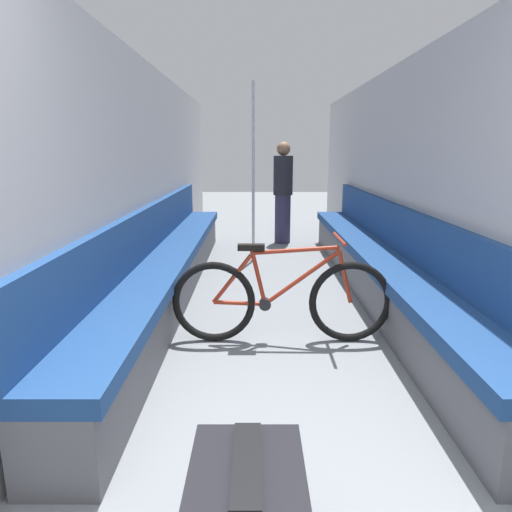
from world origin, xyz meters
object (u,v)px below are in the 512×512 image
at_px(bench_seat_row_left, 167,267).
at_px(bicycle, 280,299).
at_px(grab_pole_near, 251,177).
at_px(passenger_standing, 281,192).
at_px(bench_seat_row_right, 377,266).

relative_size(bench_seat_row_left, bicycle, 3.32).
bearing_deg(bicycle, grab_pole_near, 78.06).
height_order(bicycle, passenger_standing, passenger_standing).
xyz_separation_m(bench_seat_row_right, bicycle, (-1.03, -1.10, 0.03)).
distance_m(bicycle, passenger_standing, 3.87).
height_order(bench_seat_row_left, bicycle, bench_seat_row_left).
bearing_deg(grab_pole_near, bench_seat_row_right, -50.33).
relative_size(bench_seat_row_left, grab_pole_near, 2.44).
relative_size(grab_pole_near, passenger_standing, 1.45).
bearing_deg(passenger_standing, bicycle, 61.27).
height_order(bench_seat_row_left, grab_pole_near, grab_pole_near).
xyz_separation_m(grab_pole_near, passenger_standing, (0.45, 1.21, -0.30)).
relative_size(bench_seat_row_left, passenger_standing, 3.55).
distance_m(bench_seat_row_left, bench_seat_row_right, 2.09).
distance_m(bench_seat_row_left, passenger_standing, 3.06).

